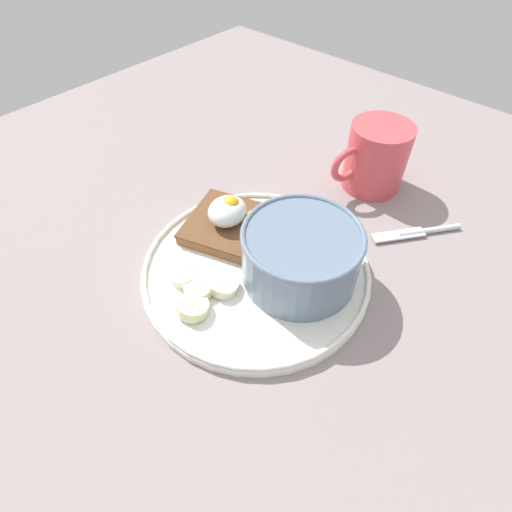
{
  "coord_description": "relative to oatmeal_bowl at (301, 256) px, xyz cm",
  "views": [
    {
      "loc": [
        -22.99,
        -20.72,
        39.29
      ],
      "look_at": [
        0.0,
        0.0,
        5.0
      ],
      "focal_mm": 28.0,
      "sensor_mm": 36.0,
      "label": 1
    }
  ],
  "objects": [
    {
      "name": "banana_slice_back",
      "position": [
        -11.68,
        5.34,
        -2.62
      ],
      "size": [
        3.91,
        3.75,
        1.9
      ],
      "color": "beige",
      "rests_on": "plate"
    },
    {
      "name": "plate",
      "position": [
        -2.41,
        4.52,
        -3.62
      ],
      "size": [
        27.17,
        27.17,
        1.6
      ],
      "color": "white",
      "rests_on": "ground_plane"
    },
    {
      "name": "knife",
      "position": [
        16.73,
        -6.91,
        -4.01
      ],
      "size": [
        10.46,
        8.27,
        0.8
      ],
      "color": "silver",
      "rests_on": "ground_plane"
    },
    {
      "name": "poached_egg",
      "position": [
        0.05,
        11.39,
        -0.07
      ],
      "size": [
        7.58,
        5.09,
        3.67
      ],
      "color": "white",
      "rests_on": "toast_slice"
    },
    {
      "name": "banana_slice_right",
      "position": [
        -7.28,
        5.11,
        -2.6
      ],
      "size": [
        4.94,
        4.96,
        1.95
      ],
      "color": "#F9EFC7",
      "rests_on": "plate"
    },
    {
      "name": "ground_plane",
      "position": [
        -2.41,
        4.52,
        -5.41
      ],
      "size": [
        120.0,
        120.0,
        2.0
      ],
      "primitive_type": "cube",
      "color": "gray",
      "rests_on": "ground"
    },
    {
      "name": "coffee_mug",
      "position": [
        21.74,
        3.52,
        0.47
      ],
      "size": [
        11.95,
        8.62,
        9.53
      ],
      "color": "#D8484E",
      "rests_on": "ground_plane"
    },
    {
      "name": "oatmeal_bowl",
      "position": [
        0.0,
        0.0,
        0.0
      ],
      "size": [
        13.39,
        13.39,
        6.97
      ],
      "color": "slate",
      "rests_on": "plate"
    },
    {
      "name": "banana_slice_left",
      "position": [
        -9.37,
        6.83,
        -2.68
      ],
      "size": [
        3.7,
        3.57,
        1.71
      ],
      "color": "beige",
      "rests_on": "plate"
    },
    {
      "name": "banana_slice_front",
      "position": [
        -9.12,
        9.55,
        -2.7
      ],
      "size": [
        5.13,
        5.11,
        1.61
      ],
      "color": "#E9EABF",
      "rests_on": "plate"
    },
    {
      "name": "toast_slice",
      "position": [
        -0.06,
        11.44,
        -2.51
      ],
      "size": [
        12.8,
        12.8,
        1.63
      ],
      "color": "brown",
      "rests_on": "plate"
    }
  ]
}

